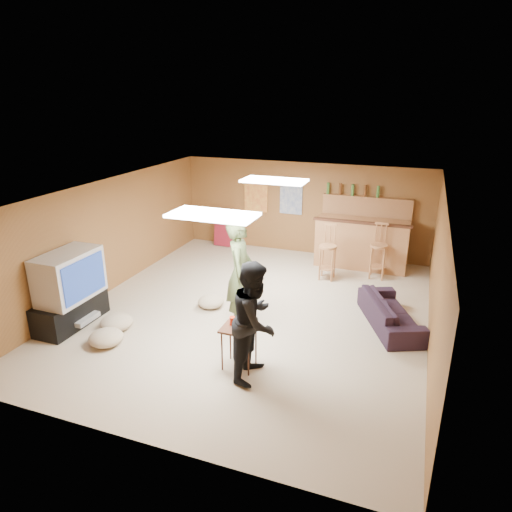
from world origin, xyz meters
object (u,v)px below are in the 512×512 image
(tv_body, at_px, (69,276))
(sofa, at_px, (391,312))
(tray_table, at_px, (239,348))
(bar_counter, at_px, (361,244))
(person_olive, at_px, (240,274))
(person_black, at_px, (255,321))

(tv_body, xyz_separation_m, sofa, (5.03, 1.82, -0.65))
(tv_body, distance_m, tray_table, 3.16)
(tv_body, relative_size, bar_counter, 0.55)
(person_olive, bearing_deg, tray_table, -173.08)
(sofa, bearing_deg, bar_counter, -5.45)
(tv_body, xyz_separation_m, tray_table, (3.10, -0.22, -0.58))
(sofa, bearing_deg, tv_body, 86.05)
(person_olive, xyz_separation_m, sofa, (2.37, 0.87, -0.69))
(tv_body, xyz_separation_m, person_olive, (2.65, 0.95, 0.04))
(tray_table, bearing_deg, sofa, 46.60)
(tv_body, relative_size, person_olive, 0.59)
(person_black, bearing_deg, tray_table, 72.54)
(bar_counter, distance_m, sofa, 2.79)
(person_olive, xyz_separation_m, person_black, (0.72, -1.25, -0.10))
(tv_body, height_order, person_olive, person_olive)
(sofa, relative_size, tray_table, 2.66)
(person_olive, distance_m, tray_table, 1.40)
(bar_counter, bearing_deg, sofa, -71.57)
(tv_body, distance_m, bar_counter, 6.09)
(tray_table, bearing_deg, bar_counter, 77.30)
(person_black, bearing_deg, person_olive, 30.18)
(tv_body, height_order, bar_counter, tv_body)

